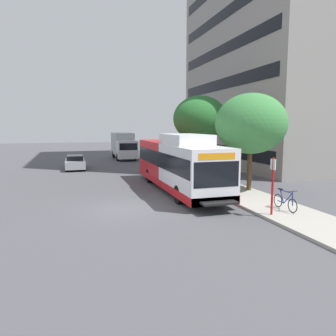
% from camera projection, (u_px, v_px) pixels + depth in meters
% --- Properties ---
extents(ground_plane, '(120.00, 120.00, 0.00)m').
position_uv_depth(ground_plane, '(110.00, 182.00, 23.84)').
color(ground_plane, '#4C4C51').
extents(sidewalk_curb, '(3.00, 56.00, 0.14)m').
position_uv_depth(sidewalk_curb, '(208.00, 181.00, 23.95)').
color(sidewalk_curb, '#A8A399').
rests_on(sidewalk_curb, ground).
extents(transit_bus, '(2.58, 12.25, 3.65)m').
position_uv_depth(transit_bus, '(178.00, 164.00, 20.70)').
color(transit_bus, white).
rests_on(transit_bus, ground).
extents(bus_stop_sign_pole, '(0.10, 0.36, 2.60)m').
position_uv_depth(bus_stop_sign_pole, '(273.00, 182.00, 14.45)').
color(bus_stop_sign_pole, red).
rests_on(bus_stop_sign_pole, sidewalk_curb).
extents(bicycle_parked, '(0.52, 1.76, 1.02)m').
position_uv_depth(bicycle_parked, '(285.00, 201.00, 15.41)').
color(bicycle_parked, black).
rests_on(bicycle_parked, sidewalk_curb).
extents(street_tree_near_stop, '(4.36, 4.36, 5.99)m').
position_uv_depth(street_tree_near_stop, '(251.00, 124.00, 19.71)').
color(street_tree_near_stop, '#4C3823').
rests_on(street_tree_near_stop, sidewalk_curb).
extents(street_tree_mid_block, '(4.43, 4.43, 6.48)m').
position_uv_depth(street_tree_mid_block, '(200.00, 119.00, 26.64)').
color(street_tree_mid_block, '#4C3823').
rests_on(street_tree_mid_block, sidewalk_curb).
extents(parked_car_far_lane, '(1.80, 4.50, 1.33)m').
position_uv_depth(parked_car_far_lane, '(75.00, 162.00, 30.99)').
color(parked_car_far_lane, '#93999E').
rests_on(parked_car_far_lane, ground).
extents(box_truck_background, '(2.32, 7.01, 3.25)m').
position_uv_depth(box_truck_background, '(123.00, 145.00, 40.62)').
color(box_truck_background, silver).
rests_on(box_truck_background, ground).
extents(lattice_comm_tower, '(1.10, 1.10, 26.97)m').
position_uv_depth(lattice_comm_tower, '(227.00, 95.00, 49.60)').
color(lattice_comm_tower, '#B7B7BC').
rests_on(lattice_comm_tower, ground).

